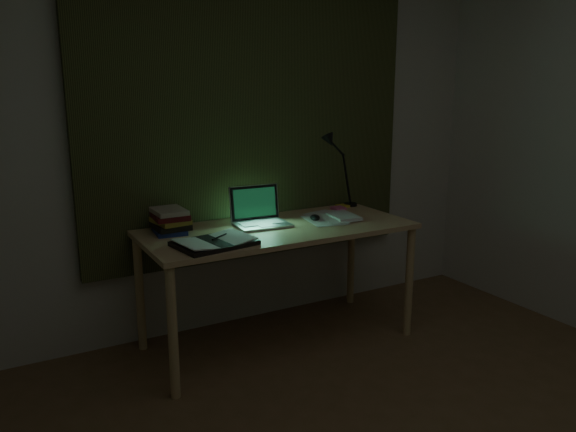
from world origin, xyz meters
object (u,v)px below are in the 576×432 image
desk (278,285)px  book_stack (169,220)px  laptop (262,207)px  desk_lamp (351,170)px  open_textbook (214,242)px  loose_papers (335,217)px

desk → book_stack: bearing=162.9°
laptop → desk_lamp: 0.83m
open_textbook → desk_lamp: bearing=12.2°
laptop → loose_papers: bearing=-2.2°
laptop → book_stack: 0.55m
desk → desk_lamp: desk_lamp is taller
laptop → loose_papers: (0.49, -0.05, -0.10)m
book_stack → laptop: bearing=-12.9°
book_stack → desk_lamp: bearing=4.1°
book_stack → loose_papers: book_stack is taller
desk → loose_papers: bearing=2.2°
open_textbook → book_stack: bearing=100.7°
loose_papers → desk_lamp: desk_lamp is taller
desk → loose_papers: size_ratio=4.37×
book_stack → desk_lamp: 1.34m
desk → laptop: (-0.07, 0.06, 0.48)m
book_stack → loose_papers: size_ratio=0.60×
desk → open_textbook: size_ratio=4.04×
laptop → desk_lamp: size_ratio=0.71×
desk → open_textbook: 0.63m
laptop → loose_papers: 0.50m
desk → book_stack: (-0.60, 0.18, 0.44)m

